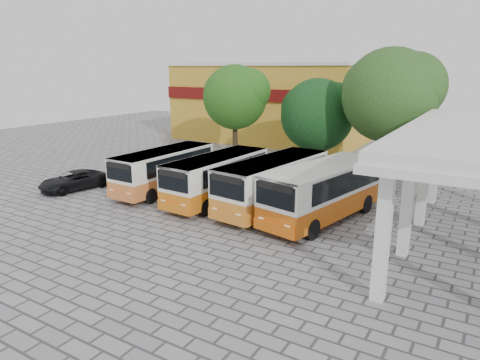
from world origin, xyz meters
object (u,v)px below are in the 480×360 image
Objects in this scene: bus_centre_left at (217,175)px; bus_centre_right at (273,181)px; parked_car at (74,180)px; bus_far_left at (164,168)px; bus_far_right at (324,189)px.

bus_centre_left is 3.57m from bus_centre_right.
parked_car is (-13.10, -3.03, -1.08)m from bus_centre_right.
bus_far_left is 0.88× the size of bus_far_right.
bus_centre_right reaches higher than parked_car.
bus_far_right is (10.69, 0.14, 0.14)m from bus_far_left.
bus_centre_right is at bearing 7.89° from bus_centre_left.
bus_centre_left is at bearing 27.25° from parked_car.
bus_far_left is at bearing -177.27° from bus_centre_left.
bus_centre_right is 3.02m from bus_far_right.
bus_centre_left is 1.77× the size of parked_car.
bus_far_right is (6.57, 0.16, 0.11)m from bus_centre_left.
bus_centre_right is 1.89× the size of parked_car.
bus_far_right is at bearing 2.29° from bus_far_left.
bus_far_right reaches higher than parked_car.
bus_centre_right is (3.55, 0.30, 0.08)m from bus_centre_left.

